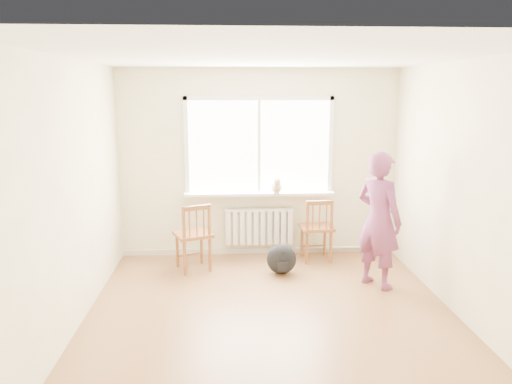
{
  "coord_description": "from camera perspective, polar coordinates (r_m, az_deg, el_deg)",
  "views": [
    {
      "loc": [
        -0.46,
        -4.87,
        2.38
      ],
      "look_at": [
        -0.1,
        1.2,
        1.14
      ],
      "focal_mm": 35.0,
      "sensor_mm": 36.0,
      "label": 1
    }
  ],
  "objects": [
    {
      "name": "backpack",
      "position": [
        6.65,
        2.93,
        -7.7
      ],
      "size": [
        0.45,
        0.38,
        0.39
      ],
      "primitive_type": "ellipsoid",
      "rotation": [
        0.0,
        0.0,
        -0.24
      ],
      "color": "black",
      "rests_on": "floor"
    },
    {
      "name": "floor",
      "position": [
        5.44,
        1.88,
        -14.48
      ],
      "size": [
        4.5,
        4.5,
        0.0
      ],
      "primitive_type": "plane",
      "color": "#90623B",
      "rests_on": "ground"
    },
    {
      "name": "window",
      "position": [
        7.14,
        0.34,
        5.73
      ],
      "size": [
        2.12,
        0.05,
        1.42
      ],
      "color": "white",
      "rests_on": "back_wall"
    },
    {
      "name": "heating_pipe",
      "position": [
        7.61,
        9.83,
        -6.26
      ],
      "size": [
        1.4,
        0.04,
        0.04
      ],
      "primitive_type": "cylinder",
      "rotation": [
        0.0,
        1.57,
        0.0
      ],
      "color": "silver",
      "rests_on": "back_wall"
    },
    {
      "name": "chair_right",
      "position": [
        7.1,
        7.01,
        -4.3
      ],
      "size": [
        0.47,
        0.45,
        0.91
      ],
      "rotation": [
        0.0,
        0.0,
        3.2
      ],
      "color": "#96572B",
      "rests_on": "floor"
    },
    {
      "name": "windowsill",
      "position": [
        7.17,
        0.38,
        -0.17
      ],
      "size": [
        2.15,
        0.22,
        0.04
      ],
      "primitive_type": "cube",
      "color": "white",
      "rests_on": "back_wall"
    },
    {
      "name": "person",
      "position": [
        6.24,
        13.85,
        -3.14
      ],
      "size": [
        0.69,
        0.73,
        1.68
      ],
      "primitive_type": "imported",
      "rotation": [
        0.0,
        0.0,
        2.21
      ],
      "color": "#BD3F5E",
      "rests_on": "floor"
    },
    {
      "name": "baseboard",
      "position": [
        7.49,
        0.32,
        -6.71
      ],
      "size": [
        4.0,
        0.03,
        0.08
      ],
      "primitive_type": "cube",
      "color": "beige",
      "rests_on": "ground"
    },
    {
      "name": "cat",
      "position": [
        7.08,
        2.36,
        0.68
      ],
      "size": [
        0.17,
        0.38,
        0.25
      ],
      "rotation": [
        0.0,
        0.0,
        -0.02
      ],
      "color": "beige",
      "rests_on": "windowsill"
    },
    {
      "name": "chair_left",
      "position": [
        6.72,
        -7.08,
        -5.13
      ],
      "size": [
        0.59,
        0.57,
        0.93
      ],
      "rotation": [
        0.0,
        0.0,
        3.52
      ],
      "color": "#96572B",
      "rests_on": "floor"
    },
    {
      "name": "radiator",
      "position": [
        7.3,
        0.37,
        -3.92
      ],
      "size": [
        1.0,
        0.12,
        0.55
      ],
      "color": "white",
      "rests_on": "back_wall"
    },
    {
      "name": "back_wall",
      "position": [
        7.2,
        0.33,
        3.28
      ],
      "size": [
        4.0,
        0.01,
        2.7
      ],
      "primitive_type": "cube",
      "color": "#F2E7C1",
      "rests_on": "ground"
    },
    {
      "name": "ceiling",
      "position": [
        4.9,
        2.09,
        15.24
      ],
      "size": [
        4.5,
        4.5,
        0.0
      ],
      "primitive_type": "plane",
      "rotation": [
        3.14,
        0.0,
        0.0
      ],
      "color": "white",
      "rests_on": "back_wall"
    }
  ]
}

